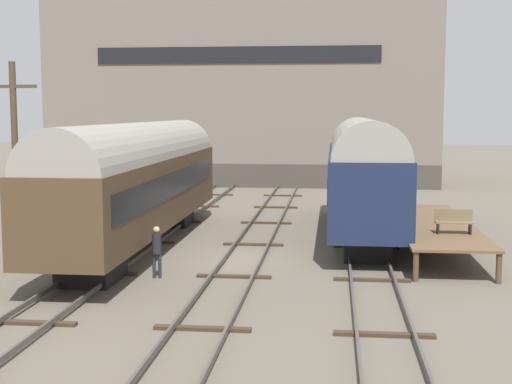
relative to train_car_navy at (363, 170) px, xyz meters
name	(u,v)px	position (x,y,z in m)	size (l,w,h in m)	color
ground_plane	(245,260)	(-4.74, -6.11, -3.07)	(200.00, 200.00, 0.00)	#60594C
track_left	(126,254)	(-9.48, -6.11, -2.92)	(2.60, 60.00, 0.26)	#4C4742
track_middle	(245,256)	(-4.74, -6.11, -2.92)	(2.60, 60.00, 0.26)	#4C4742
track_right	(368,259)	(0.00, -6.11, -2.92)	(2.60, 60.00, 0.26)	#4C4742
train_car_navy	(363,170)	(0.00, 0.00, 0.00)	(3.13, 16.07, 5.42)	black
train_car_brown	(139,177)	(-9.48, -4.03, -0.07)	(3.12, 18.73, 5.29)	black
station_platform	(434,225)	(2.83, -3.16, -2.02)	(3.03, 11.93, 1.13)	brown
bench	(454,221)	(3.22, -5.73, -1.45)	(1.40, 0.40, 0.91)	brown
person_worker	(157,247)	(-7.38, -9.42, -1.97)	(0.32, 0.32, 1.81)	#282833
utility_pole	(16,160)	(-13.17, -7.66, 0.88)	(1.80, 0.24, 7.57)	#473828
warehouse_building	(248,72)	(-8.57, 26.75, 5.95)	(30.27, 13.60, 18.03)	#46403A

